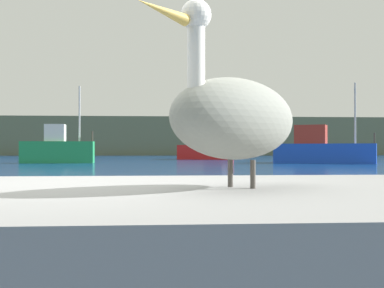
% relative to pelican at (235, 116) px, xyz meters
% --- Properties ---
extents(hillside_backdrop, '(140.00, 13.42, 5.14)m').
position_rel_pelican_xyz_m(hillside_backdrop, '(-1.02, 65.55, 1.34)').
color(hillside_backdrop, '#5B664C').
rests_on(hillside_backdrop, ground).
extents(pier_dock, '(3.53, 2.42, 0.82)m').
position_rel_pelican_xyz_m(pier_dock, '(0.01, 0.01, -0.81)').
color(pier_dock, gray).
rests_on(pier_dock, ground).
extents(pelican, '(1.05, 1.03, 0.98)m').
position_rel_pelican_xyz_m(pelican, '(0.00, 0.00, 0.00)').
color(pelican, gray).
rests_on(pelican, pier_dock).
extents(fishing_boat_red, '(4.97, 3.46, 3.83)m').
position_rel_pelican_xyz_m(fishing_boat_red, '(3.92, 38.76, -0.25)').
color(fishing_boat_red, red).
rests_on(fishing_boat_red, ground).
extents(fishing_boat_green, '(4.83, 1.59, 5.22)m').
position_rel_pelican_xyz_m(fishing_boat_green, '(-7.21, 29.72, -0.31)').
color(fishing_boat_green, '#1E8C4C').
rests_on(fishing_boat_green, ground).
extents(fishing_boat_blue, '(6.72, 4.63, 5.31)m').
position_rel_pelican_xyz_m(fishing_boat_blue, '(10.60, 28.39, -0.33)').
color(fishing_boat_blue, blue).
rests_on(fishing_boat_blue, ground).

